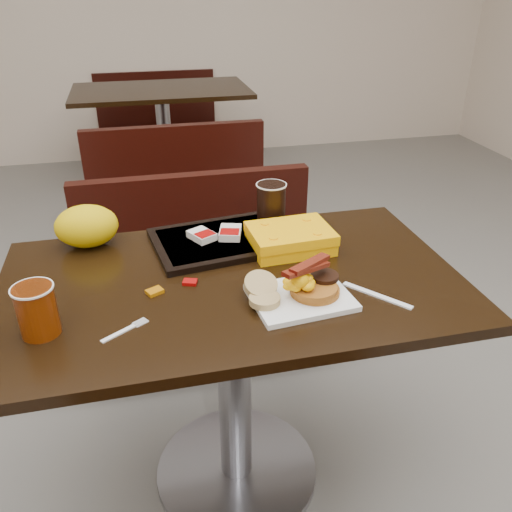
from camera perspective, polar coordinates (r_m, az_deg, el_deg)
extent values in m
cube|color=gray|center=(1.88, -2.10, -22.44)|extent=(6.00, 7.00, 0.01)
cube|color=white|center=(1.30, 4.88, -4.53)|extent=(0.25, 0.21, 0.01)
cylinder|color=#A4631B|center=(1.30, 6.41, -3.51)|extent=(0.15, 0.15, 0.03)
cylinder|color=black|center=(1.32, 7.44, -2.19)|extent=(0.09, 0.09, 0.01)
ellipsoid|color=#FFDC05|center=(1.26, 4.78, -2.82)|extent=(0.09, 0.08, 0.04)
cylinder|color=tan|center=(1.26, 0.94, -4.76)|extent=(0.10, 0.10, 0.02)
cylinder|color=tan|center=(1.29, 0.51, -3.16)|extent=(0.10, 0.10, 0.05)
cylinder|color=#953105|center=(1.25, -22.67, -5.50)|extent=(0.09, 0.09, 0.12)
cube|color=white|center=(1.34, 12.98, -4.18)|extent=(0.13, 0.16, 0.00)
cube|color=#A95F07|center=(1.34, -10.94, -3.80)|extent=(0.05, 0.04, 0.01)
cube|color=#8C0504|center=(1.37, -7.18, -2.83)|extent=(0.04, 0.04, 0.01)
cube|color=black|center=(1.56, -3.65, 1.73)|extent=(0.43, 0.34, 0.02)
cube|color=silver|center=(1.55, -5.90, 2.24)|extent=(0.09, 0.10, 0.02)
cube|color=silver|center=(1.56, -2.81, 2.55)|extent=(0.08, 0.10, 0.02)
cylinder|color=black|center=(1.64, 1.66, 5.81)|extent=(0.11, 0.11, 0.12)
cube|color=#FFAC04|center=(1.52, 3.74, 1.90)|extent=(0.24, 0.19, 0.06)
ellipsoid|color=yellow|center=(1.60, -17.90, 3.11)|extent=(0.21, 0.18, 0.12)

